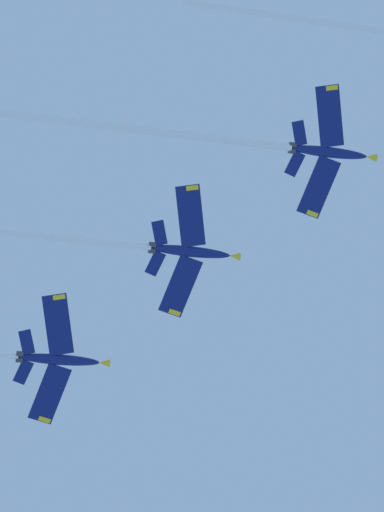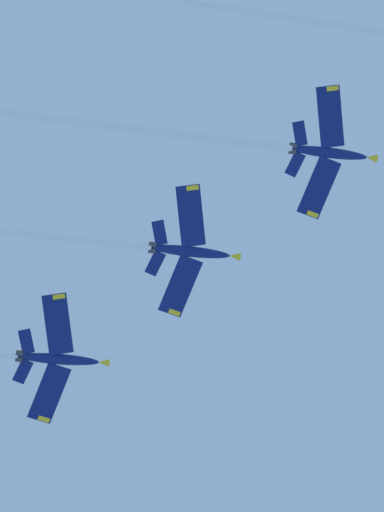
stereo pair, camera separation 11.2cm
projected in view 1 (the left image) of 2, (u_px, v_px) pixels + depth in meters
jet_second at (237, 141)px, 155.33m from camera, size 43.41×38.75×12.92m
jet_third at (116, 244)px, 154.91m from camera, size 41.68×37.62×11.41m
jet_fourth at (3, 355)px, 155.24m from camera, size 42.59×38.27×12.39m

